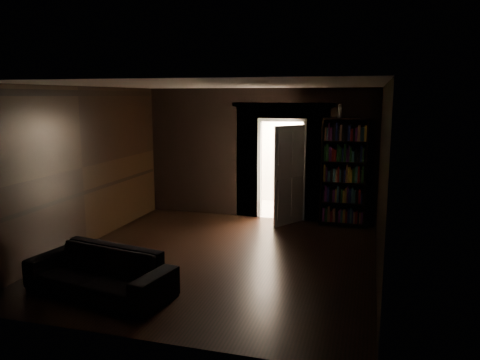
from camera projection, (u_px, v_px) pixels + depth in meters
The scene contains 9 objects.
ground at pixel (219, 258), 7.72m from camera, with size 5.50×5.50×0.00m, color black.
room_walls at pixel (237, 149), 8.44m from camera, with size 5.02×5.61×2.84m.
kitchen_alcove at pixel (290, 157), 11.04m from camera, with size 2.20×1.80×2.60m.
sofa at pixel (99, 265), 6.28m from camera, with size 2.05×0.89×0.79m, color black.
bookshelf at pixel (343, 173), 9.49m from camera, with size 0.90×0.32×2.20m, color black.
refrigerator at pixel (317, 173), 11.17m from camera, with size 0.74×0.68×1.65m, color white.
door at pixel (289, 175), 9.59m from camera, with size 0.85×0.05×2.05m, color white.
figurine at pixel (340, 111), 9.29m from camera, with size 0.09×0.09×0.28m, color white.
bottles at pixel (316, 133), 11.01m from camera, with size 0.60×0.08×0.25m, color black.
Camera 1 is at (2.35, -7.00, 2.63)m, focal length 35.00 mm.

